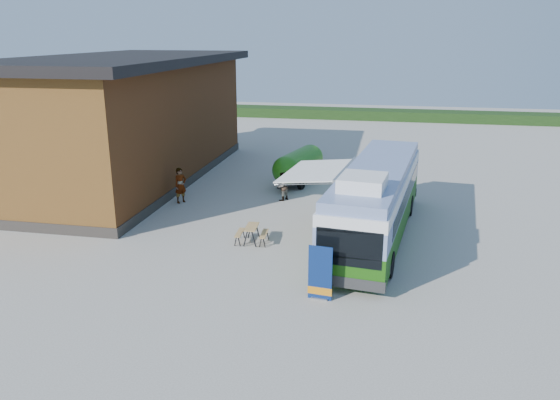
% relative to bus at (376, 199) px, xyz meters
% --- Properties ---
extents(ground, '(100.00, 100.00, 0.00)m').
position_rel_bus_xyz_m(ground, '(-4.71, -2.47, -1.81)').
color(ground, '#BCB7AD').
rests_on(ground, ground).
extents(barn, '(9.60, 21.20, 7.50)m').
position_rel_bus_xyz_m(barn, '(-15.21, 7.53, 1.78)').
color(barn, brown).
rests_on(barn, ground).
extents(hedge, '(40.00, 3.00, 1.00)m').
position_rel_bus_xyz_m(hedge, '(3.29, 35.53, -1.31)').
color(hedge, '#264419').
rests_on(hedge, ground).
extents(bus, '(4.08, 12.53, 3.78)m').
position_rel_bus_xyz_m(bus, '(0.00, 0.00, 0.00)').
color(bus, '#1B6310').
rests_on(bus, ground).
extents(awning, '(3.27, 4.72, 0.53)m').
position_rel_bus_xyz_m(awning, '(-2.51, 0.29, 0.94)').
color(awning, white).
rests_on(awning, ground).
extents(banner, '(0.85, 0.25, 1.96)m').
position_rel_bus_xyz_m(banner, '(-1.64, -6.41, -1.01)').
color(banner, navy).
rests_on(banner, ground).
extents(picnic_table, '(1.41, 1.27, 0.76)m').
position_rel_bus_xyz_m(picnic_table, '(-5.22, -1.71, -1.24)').
color(picnic_table, tan).
rests_on(picnic_table, ground).
extents(person_a, '(0.78, 0.84, 1.92)m').
position_rel_bus_xyz_m(person_a, '(-10.41, 3.27, -0.85)').
color(person_a, '#999999').
rests_on(person_a, ground).
extents(person_b, '(0.90, 0.96, 1.56)m').
position_rel_bus_xyz_m(person_b, '(-5.15, 4.76, -1.03)').
color(person_b, '#999999').
rests_on(person_b, ground).
extents(slurry_tanker, '(2.50, 5.47, 2.06)m').
position_rel_bus_xyz_m(slurry_tanker, '(-4.83, 8.37, -0.62)').
color(slurry_tanker, '#287815').
rests_on(slurry_tanker, ground).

